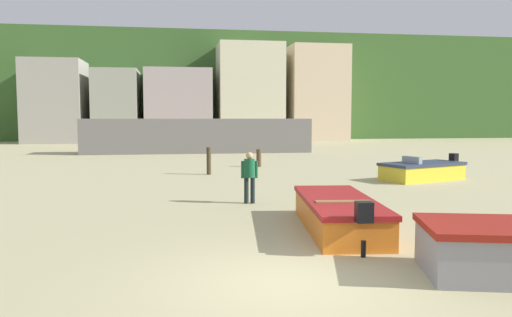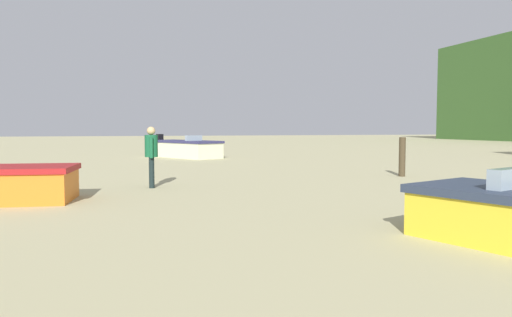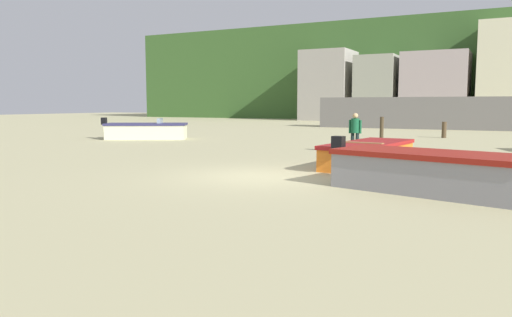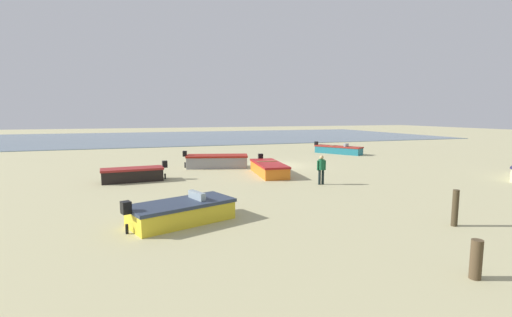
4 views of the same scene
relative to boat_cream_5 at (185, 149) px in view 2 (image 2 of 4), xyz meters
name	(u,v)px [view 2 (image 2 of 4)]	position (x,y,z in m)	size (l,w,h in m)	color
boat_cream_5	(185,149)	(0.00, 0.00, 0.00)	(4.77, 3.68, 1.23)	beige
mooring_post_near_water	(402,157)	(12.05, 5.48, 0.18)	(0.21, 0.21, 1.28)	#3F3321
beach_walker_foreground	(151,152)	(12.81, -2.59, 0.49)	(0.53, 0.36, 1.62)	black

